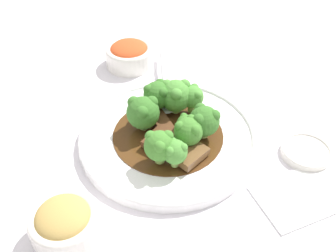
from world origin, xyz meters
The scene contains 19 objects.
ground_plane centered at (0.00, 0.00, 0.00)m, with size 4.00×4.00×0.00m, color silver.
main_plate centered at (0.00, 0.00, 0.01)m, with size 0.29×0.29×0.02m.
beef_strip_0 centered at (0.00, 0.01, 0.02)m, with size 0.03×0.07×0.01m.
beef_strip_1 centered at (0.00, -0.06, 0.03)m, with size 0.06×0.05×0.01m.
beef_strip_2 centered at (-0.03, -0.01, 0.02)m, with size 0.05×0.05×0.01m.
broccoli_floret_0 centered at (0.04, 0.04, 0.05)m, with size 0.06×0.06×0.06m.
broccoli_floret_1 centered at (0.06, 0.03, 0.05)m, with size 0.04×0.04×0.05m.
broccoli_floret_2 centered at (0.05, -0.03, 0.05)m, with size 0.05×0.05×0.06m.
broccoli_floret_3 centered at (-0.03, 0.03, 0.05)m, with size 0.05×0.05×0.06m.
broccoli_floret_4 centered at (0.01, 0.06, 0.05)m, with size 0.05×0.05×0.06m.
broccoli_floret_5 centered at (-0.03, -0.07, 0.05)m, with size 0.04×0.04×0.05m.
broccoli_floret_6 centered at (-0.04, -0.05, 0.05)m, with size 0.05×0.05×0.06m.
broccoli_floret_7 centered at (0.01, -0.04, 0.05)m, with size 0.05×0.05×0.05m.
broccoli_floret_8 centered at (0.02, -0.02, 0.04)m, with size 0.03×0.03×0.04m.
serving_spoon centered at (0.04, 0.08, 0.03)m, with size 0.12×0.20×0.01m.
side_bowl_kimchi centered at (0.05, 0.24, 0.03)m, with size 0.10×0.10×0.05m.
side_bowl_appetizer centered at (-0.21, -0.09, 0.03)m, with size 0.09×0.09×0.06m.
sauce_dish centered at (0.17, -0.14, 0.01)m, with size 0.08×0.08×0.01m.
paper_napkin centered at (0.11, -0.20, 0.00)m, with size 0.14×0.11×0.01m.
Camera 1 is at (-0.24, -0.40, 0.46)m, focal length 42.00 mm.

